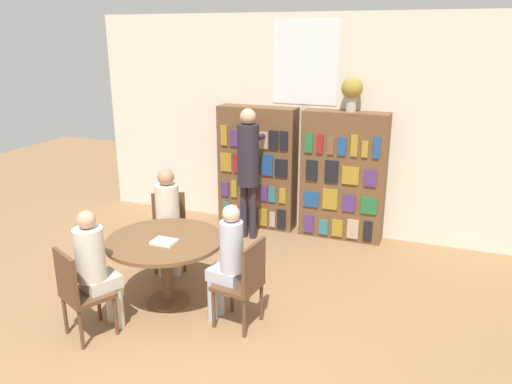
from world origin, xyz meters
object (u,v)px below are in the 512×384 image
seated_reader_right (227,259)px  seated_reader_back (95,264)px  librarian_standing (248,160)px  bookshelf_right (343,176)px  flower_vase (352,90)px  chair_far_side (244,280)px  bookshelf_left (257,168)px  reading_table (165,250)px  chair_left_side (169,226)px  seated_reader_left (168,214)px  chair_near_camera (79,290)px

seated_reader_right → seated_reader_back: (-1.07, -0.59, 0.02)m
seated_reader_right → librarian_standing: bearing=24.0°
bookshelf_right → seated_reader_right: size_ratio=1.43×
flower_vase → chair_far_side: flower_vase is taller
flower_vase → librarian_standing: size_ratio=0.24×
bookshelf_left → seated_reader_back: 3.18m
seated_reader_back → librarian_standing: 2.72m
bookshelf_left → chair_far_side: bearing=-71.2°
bookshelf_right → reading_table: 2.80m
reading_table → chair_left_side: 0.94m
seated_reader_left → seated_reader_right: seated_reader_left is taller
bookshelf_left → reading_table: 2.48m
reading_table → chair_left_side: size_ratio=1.35×
bookshelf_right → seated_reader_right: bookshelf_right is taller
seated_reader_left → librarian_standing: 1.44m
chair_left_side → flower_vase: bearing=-166.6°
chair_near_camera → seated_reader_right: 1.38m
chair_near_camera → flower_vase: bearing=87.2°
bookshelf_left → librarian_standing: size_ratio=0.97×
bookshelf_left → reading_table: bookshelf_left is taller
bookshelf_right → chair_near_camera: (-1.70, -3.31, -0.38)m
flower_vase → librarian_standing: (-1.24, -0.51, -0.92)m
chair_far_side → bookshelf_right: bearing=-1.1°
flower_vase → chair_left_side: (-1.81, -1.65, -1.53)m
flower_vase → seated_reader_left: (-1.72, -1.80, -1.31)m
bookshelf_left → flower_vase: bearing=0.2°
chair_far_side → seated_reader_right: size_ratio=0.73×
reading_table → bookshelf_left: bearing=88.8°
librarian_standing → flower_vase: bearing=22.2°
flower_vase → reading_table: size_ratio=0.37×
seated_reader_left → reading_table: bearing=90.0°
bookshelf_left → seated_reader_back: bearing=-96.8°
librarian_standing → seated_reader_left: bearing=-110.6°
bookshelf_left → bookshelf_right: same height
bookshelf_right → seated_reader_back: size_ratio=1.43×
seated_reader_back → chair_far_side: bearing=49.6°
chair_near_camera → seated_reader_right: (1.14, 0.76, 0.18)m
bookshelf_left → bookshelf_right: bearing=0.0°
flower_vase → librarian_standing: 1.62m
bookshelf_left → seated_reader_left: (-0.42, -1.80, -0.16)m
bookshelf_left → chair_left_side: bookshelf_left is taller
flower_vase → seated_reader_back: flower_vase is taller
bookshelf_right → flower_vase: 1.15m
flower_vase → bookshelf_left: bearing=-179.8°
chair_near_camera → librarian_standing: bearing=104.7°
seated_reader_left → librarian_standing: size_ratio=0.69×
librarian_standing → bookshelf_right: bearing=22.9°
chair_left_side → seated_reader_left: seated_reader_left is taller
flower_vase → chair_far_side: (-0.43, -2.58, -1.53)m
chair_left_side → seated_reader_right: seated_reader_right is taller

